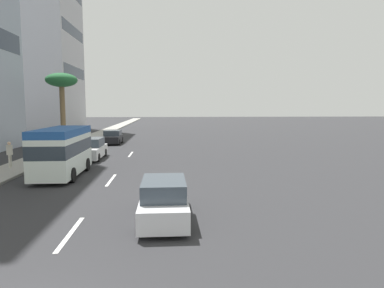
{
  "coord_description": "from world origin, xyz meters",
  "views": [
    {
      "loc": [
        -5.7,
        -3.28,
        4.26
      ],
      "look_at": [
        16.24,
        -4.86,
        1.81
      ],
      "focal_mm": 31.96,
      "sensor_mm": 36.0,
      "label": 1
    }
  ],
  "objects_px": {
    "minibus_third": "(62,150)",
    "car_fourth": "(92,149)",
    "palm_tree": "(62,84)",
    "car_lead": "(113,137)",
    "car_second": "(164,200)",
    "pedestrian_near_lamp": "(10,153)"
  },
  "relations": [
    {
      "from": "minibus_third",
      "to": "car_fourth",
      "type": "relative_size",
      "value": 1.29
    },
    {
      "from": "minibus_third",
      "to": "palm_tree",
      "type": "xyz_separation_m",
      "value": [
        16.15,
        4.68,
        4.99
      ]
    },
    {
      "from": "car_lead",
      "to": "car_second",
      "type": "relative_size",
      "value": 0.9
    },
    {
      "from": "car_second",
      "to": "pedestrian_near_lamp",
      "type": "bearing_deg",
      "value": 43.56
    },
    {
      "from": "car_fourth",
      "to": "pedestrian_near_lamp",
      "type": "xyz_separation_m",
      "value": [
        -4.44,
        4.45,
        0.33
      ]
    },
    {
      "from": "car_lead",
      "to": "palm_tree",
      "type": "relative_size",
      "value": 0.54
    },
    {
      "from": "minibus_third",
      "to": "pedestrian_near_lamp",
      "type": "xyz_separation_m",
      "value": [
        2.58,
        4.24,
        -0.5
      ]
    },
    {
      "from": "car_lead",
      "to": "pedestrian_near_lamp",
      "type": "relative_size",
      "value": 2.33
    },
    {
      "from": "car_second",
      "to": "minibus_third",
      "type": "height_order",
      "value": "minibus_third"
    },
    {
      "from": "car_second",
      "to": "palm_tree",
      "type": "relative_size",
      "value": 0.6
    },
    {
      "from": "car_second",
      "to": "palm_tree",
      "type": "xyz_separation_m",
      "value": [
        24.56,
        10.89,
        5.86
      ]
    },
    {
      "from": "car_lead",
      "to": "car_fourth",
      "type": "distance_m",
      "value": 11.13
    },
    {
      "from": "car_lead",
      "to": "palm_tree",
      "type": "bearing_deg",
      "value": -67.57
    },
    {
      "from": "car_lead",
      "to": "minibus_third",
      "type": "distance_m",
      "value": 18.16
    },
    {
      "from": "car_lead",
      "to": "car_second",
      "type": "distance_m",
      "value": 27.24
    },
    {
      "from": "pedestrian_near_lamp",
      "to": "car_second",
      "type": "bearing_deg",
      "value": -35.48
    },
    {
      "from": "car_second",
      "to": "pedestrian_near_lamp",
      "type": "xyz_separation_m",
      "value": [
        10.99,
        10.45,
        0.37
      ]
    },
    {
      "from": "palm_tree",
      "to": "car_lead",
      "type": "bearing_deg",
      "value": -67.57
    },
    {
      "from": "car_lead",
      "to": "car_second",
      "type": "xyz_separation_m",
      "value": [
        -26.55,
        -6.07,
        0.01
      ]
    },
    {
      "from": "car_lead",
      "to": "palm_tree",
      "type": "distance_m",
      "value": 7.86
    },
    {
      "from": "car_second",
      "to": "pedestrian_near_lamp",
      "type": "distance_m",
      "value": 15.17
    },
    {
      "from": "car_second",
      "to": "palm_tree",
      "type": "distance_m",
      "value": 27.5
    }
  ]
}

